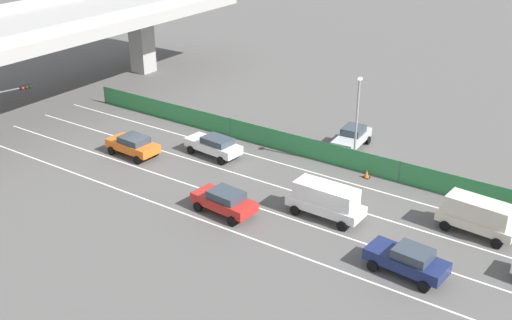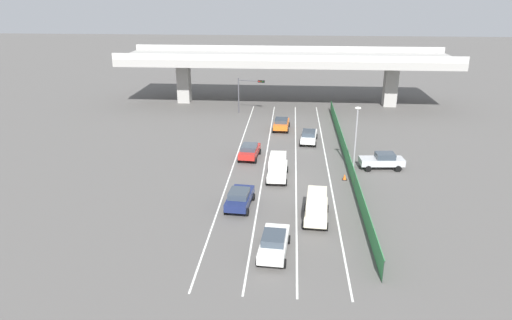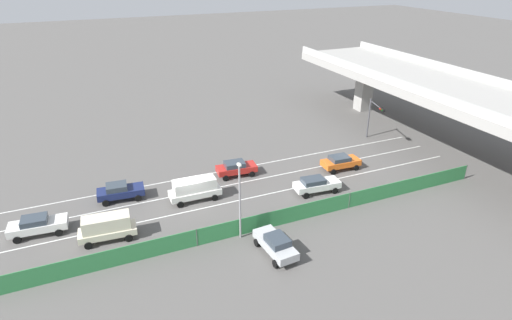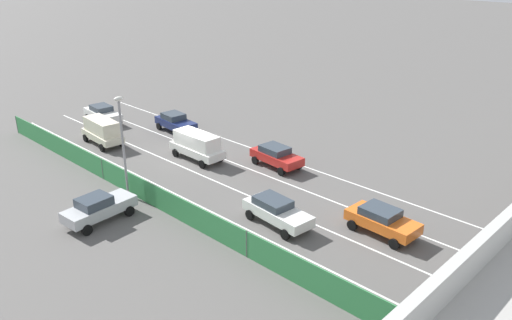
# 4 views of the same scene
# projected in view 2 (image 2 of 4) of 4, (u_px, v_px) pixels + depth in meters

# --- Properties ---
(ground_plane) EXTENTS (300.00, 300.00, 0.00)m
(ground_plane) POSITION_uv_depth(u_px,v_px,m) (279.00, 181.00, 44.28)
(ground_plane) COLOR #565451
(lane_line_left_edge) EXTENTS (0.14, 47.88, 0.01)m
(lane_line_left_edge) POSITION_uv_depth(u_px,v_px,m) (236.00, 158.00, 50.18)
(lane_line_left_edge) COLOR silver
(lane_line_left_edge) RESTS_ON ground
(lane_line_mid_left) EXTENTS (0.14, 47.88, 0.01)m
(lane_line_mid_left) POSITION_uv_depth(u_px,v_px,m) (266.00, 159.00, 49.95)
(lane_line_mid_left) COLOR silver
(lane_line_mid_left) RESTS_ON ground
(lane_line_mid_right) EXTENTS (0.14, 47.88, 0.01)m
(lane_line_mid_right) POSITION_uv_depth(u_px,v_px,m) (296.00, 160.00, 49.71)
(lane_line_mid_right) COLOR silver
(lane_line_mid_right) RESTS_ON ground
(lane_line_right_edge) EXTENTS (0.14, 47.88, 0.01)m
(lane_line_right_edge) POSITION_uv_depth(u_px,v_px,m) (326.00, 161.00, 49.47)
(lane_line_right_edge) COLOR silver
(lane_line_right_edge) RESTS_ON ground
(elevated_overpass) EXTENTS (51.20, 11.63, 8.52)m
(elevated_overpass) POSITION_uv_depth(u_px,v_px,m) (286.00, 61.00, 71.70)
(elevated_overpass) COLOR #A09E99
(elevated_overpass) RESTS_ON ground
(green_fence) EXTENTS (0.10, 43.98, 1.58)m
(green_fence) POSITION_uv_depth(u_px,v_px,m) (346.00, 154.00, 49.05)
(green_fence) COLOR #338447
(green_fence) RESTS_ON ground
(car_hatchback_white) EXTENTS (2.26, 4.75, 1.63)m
(car_hatchback_white) POSITION_uv_depth(u_px,v_px,m) (274.00, 243.00, 31.67)
(car_hatchback_white) COLOR silver
(car_hatchback_white) RESTS_ON ground
(car_van_white) EXTENTS (2.06, 4.92, 2.17)m
(car_van_white) POSITION_uv_depth(u_px,v_px,m) (278.00, 167.00, 44.38)
(car_van_white) COLOR silver
(car_van_white) RESTS_ON ground
(car_sedan_white) EXTENTS (2.26, 4.72, 1.58)m
(car_sedan_white) POSITION_uv_depth(u_px,v_px,m) (309.00, 136.00, 54.92)
(car_sedan_white) COLOR white
(car_sedan_white) RESTS_ON ground
(car_taxi_orange) EXTENTS (2.22, 4.30, 1.58)m
(car_taxi_orange) POSITION_uv_depth(u_px,v_px,m) (281.00, 123.00, 59.96)
(car_taxi_orange) COLOR orange
(car_taxi_orange) RESTS_ON ground
(car_van_cream) EXTENTS (2.24, 4.70, 2.19)m
(car_van_cream) POSITION_uv_depth(u_px,v_px,m) (316.00, 206.00, 36.29)
(car_van_cream) COLOR beige
(car_van_cream) RESTS_ON ground
(car_sedan_red) EXTENTS (2.29, 4.38, 1.60)m
(car_sedan_red) POSITION_uv_depth(u_px,v_px,m) (250.00, 151.00, 49.83)
(car_sedan_red) COLOR red
(car_sedan_red) RESTS_ON ground
(car_sedan_navy) EXTENTS (2.32, 4.50, 1.65)m
(car_sedan_navy) POSITION_uv_depth(u_px,v_px,m) (240.00, 198.00, 38.55)
(car_sedan_navy) COLOR navy
(car_sedan_navy) RESTS_ON ground
(parked_wagon_silver) EXTENTS (4.55, 2.20, 1.69)m
(parked_wagon_silver) POSITION_uv_depth(u_px,v_px,m) (382.00, 160.00, 46.94)
(parked_wagon_silver) COLOR #B2B5B7
(parked_wagon_silver) RESTS_ON ground
(traffic_light) EXTENTS (3.98, 1.32, 5.22)m
(traffic_light) POSITION_uv_depth(u_px,v_px,m) (248.00, 89.00, 66.93)
(traffic_light) COLOR #47474C
(traffic_light) RESTS_ON ground
(street_lamp) EXTENTS (0.60, 0.36, 6.88)m
(street_lamp) POSITION_uv_depth(u_px,v_px,m) (356.00, 134.00, 44.41)
(street_lamp) COLOR gray
(street_lamp) RESTS_ON ground
(traffic_cone) EXTENTS (0.47, 0.47, 0.60)m
(traffic_cone) POSITION_uv_depth(u_px,v_px,m) (345.00, 177.00, 44.44)
(traffic_cone) COLOR orange
(traffic_cone) RESTS_ON ground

